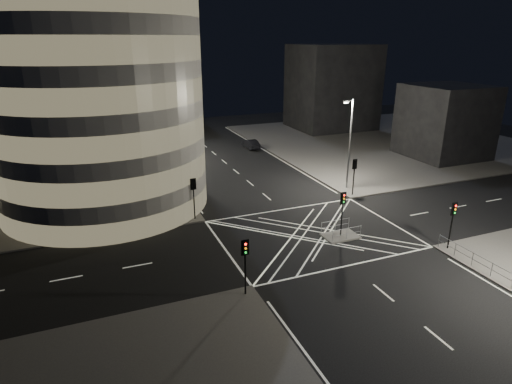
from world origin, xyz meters
name	(u,v)px	position (x,y,z in m)	size (l,w,h in m)	color
ground	(312,234)	(0.00, 0.00, 0.00)	(120.00, 120.00, 0.00)	black
sidewalk_far_right	(386,140)	(29.00, 27.00, 0.07)	(42.00, 42.00, 0.15)	#5A5754
central_island	(340,236)	(2.00, -1.50, 0.07)	(3.00, 2.00, 0.15)	slate
office_tower_curved	(42,76)	(-20.74, 18.74, 12.65)	(30.00, 29.00, 27.20)	gray
office_block_rear	(44,75)	(-22.00, 42.00, 11.15)	(24.00, 16.00, 22.00)	gray
building_right_far	(332,87)	(26.00, 40.00, 7.65)	(14.00, 12.00, 15.00)	black
building_right_near	(445,121)	(30.00, 16.00, 5.15)	(10.00, 10.00, 10.00)	black
building_far_end	(152,77)	(-4.00, 58.00, 9.00)	(18.00, 8.00, 18.00)	black
tree_a	(169,169)	(-10.50, 9.00, 4.63)	(4.07, 4.07, 6.83)	black
tree_b	(158,156)	(-10.50, 15.00, 4.37)	(3.94, 3.94, 6.50)	black
tree_c	(149,140)	(-10.50, 21.00, 4.83)	(4.32, 4.32, 7.18)	black
tree_d	(142,125)	(-10.50, 27.00, 5.55)	(4.96, 4.96, 8.27)	black
tree_e	(137,126)	(-10.50, 33.00, 4.29)	(3.66, 3.66, 6.25)	black
traffic_signal_fl	(194,191)	(-8.80, 6.80, 2.91)	(0.55, 0.22, 4.00)	black
traffic_signal_nl	(245,257)	(-8.80, -6.80, 2.91)	(0.55, 0.22, 4.00)	black
traffic_signal_fr	(354,170)	(8.80, 6.80, 2.91)	(0.55, 0.22, 4.00)	black
traffic_signal_nr	(453,217)	(8.80, -6.80, 2.91)	(0.55, 0.22, 4.00)	black
traffic_signal_island	(343,206)	(2.00, -1.50, 2.91)	(0.55, 0.22, 4.00)	black
street_lamp_left_near	(173,151)	(-9.44, 12.00, 5.54)	(1.25, 0.25, 10.00)	slate
street_lamp_left_far	(146,121)	(-9.44, 30.00, 5.54)	(1.25, 0.25, 10.00)	slate
street_lamp_right_far	(350,141)	(9.44, 9.00, 5.54)	(1.25, 0.25, 10.00)	slate
railing_near_right	(502,275)	(8.30, -12.15, 0.70)	(0.06, 11.70, 1.10)	slate
railing_island_south	(347,234)	(2.00, -2.40, 0.70)	(2.80, 0.06, 1.10)	slate
railing_island_north	(335,226)	(2.00, -0.60, 0.70)	(2.80, 0.06, 1.10)	slate
sedan	(251,144)	(6.21, 30.77, 0.70)	(1.49, 4.26, 1.40)	black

